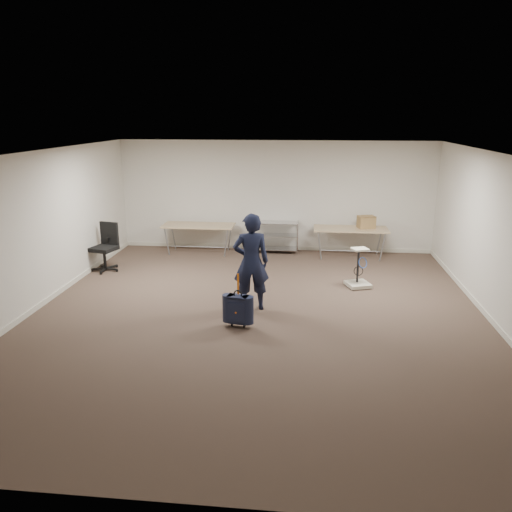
# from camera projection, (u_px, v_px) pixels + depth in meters

# --- Properties ---
(ground) EXTENTS (9.00, 9.00, 0.00)m
(ground) POSITION_uv_depth(u_px,v_px,m) (257.00, 315.00, 8.82)
(ground) COLOR #403127
(ground) RESTS_ON ground
(room_shell) EXTENTS (8.00, 9.00, 9.00)m
(room_shell) POSITION_uv_depth(u_px,v_px,m) (264.00, 286.00, 10.13)
(room_shell) COLOR silver
(room_shell) RESTS_ON ground
(folding_table_left) EXTENTS (1.80, 0.75, 0.73)m
(folding_table_left) POSITION_uv_depth(u_px,v_px,m) (199.00, 227.00, 12.60)
(folding_table_left) COLOR tan
(folding_table_left) RESTS_ON ground
(folding_table_right) EXTENTS (1.80, 0.75, 0.73)m
(folding_table_right) POSITION_uv_depth(u_px,v_px,m) (351.00, 230.00, 12.22)
(folding_table_right) COLOR tan
(folding_table_right) RESTS_ON ground
(wire_shelf) EXTENTS (1.22, 0.47, 0.80)m
(wire_shelf) POSITION_uv_depth(u_px,v_px,m) (274.00, 235.00, 12.72)
(wire_shelf) COLOR #B7B9BE
(wire_shelf) RESTS_ON ground
(person) EXTENTS (0.72, 0.55, 1.77)m
(person) POSITION_uv_depth(u_px,v_px,m) (251.00, 262.00, 8.86)
(person) COLOR black
(person) RESTS_ON ground
(suitcase) EXTENTS (0.37, 0.25, 0.93)m
(suitcase) POSITION_uv_depth(u_px,v_px,m) (238.00, 309.00, 8.23)
(suitcase) COLOR black
(suitcase) RESTS_ON ground
(office_chair) EXTENTS (0.65, 0.65, 1.07)m
(office_chair) POSITION_uv_depth(u_px,v_px,m) (106.00, 256.00, 11.29)
(office_chair) COLOR black
(office_chair) RESTS_ON ground
(equipment_cart) EXTENTS (0.57, 0.57, 0.82)m
(equipment_cart) POSITION_uv_depth(u_px,v_px,m) (358.00, 277.00, 10.19)
(equipment_cart) COLOR beige
(equipment_cart) RESTS_ON ground
(cardboard_box) EXTENTS (0.46, 0.39, 0.30)m
(cardboard_box) POSITION_uv_depth(u_px,v_px,m) (366.00, 222.00, 12.20)
(cardboard_box) COLOR olive
(cardboard_box) RESTS_ON folding_table_right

